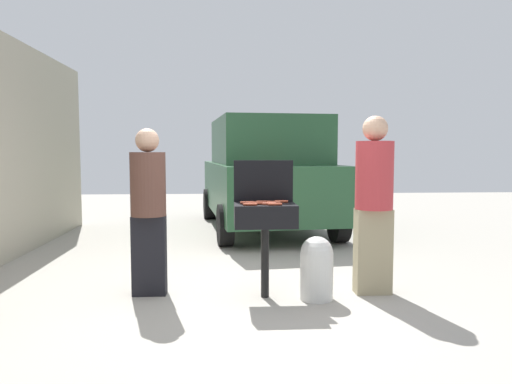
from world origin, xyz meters
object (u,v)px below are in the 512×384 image
(hot_dog_2, at_px, (281,201))
(hot_dog_4, at_px, (274,202))
(propane_tank, at_px, (317,267))
(hot_dog_3, at_px, (251,203))
(bbq_grill, at_px, (265,218))
(hot_dog_0, at_px, (269,204))
(hot_dog_6, at_px, (275,204))
(hot_dog_7, at_px, (263,202))
(person_left, at_px, (148,205))
(person_right, at_px, (374,198))
(hot_dog_1, at_px, (247,202))
(hot_dog_5, at_px, (250,204))
(parked_minivan, at_px, (265,174))
(hot_dog_8, at_px, (255,203))

(hot_dog_2, xyz_separation_m, hot_dog_4, (-0.08, -0.07, 0.00))
(hot_dog_4, xyz_separation_m, propane_tank, (0.41, -0.13, -0.62))
(hot_dog_4, bearing_deg, hot_dog_3, -169.96)
(bbq_grill, relative_size, hot_dog_0, 7.12)
(hot_dog_6, distance_m, hot_dog_7, 0.24)
(hot_dog_2, xyz_separation_m, hot_dog_6, (-0.09, -0.25, 0.00))
(bbq_grill, relative_size, hot_dog_6, 7.12)
(person_left, bearing_deg, person_right, 10.85)
(hot_dog_3, bearing_deg, hot_dog_1, 140.50)
(hot_dog_2, distance_m, hot_dog_5, 0.41)
(hot_dog_3, height_order, person_left, person_left)
(bbq_grill, distance_m, person_left, 1.16)
(hot_dog_3, xyz_separation_m, hot_dog_7, (0.12, 0.07, 0.00))
(hot_dog_3, xyz_separation_m, hot_dog_5, (-0.01, -0.14, 0.00))
(hot_dog_3, relative_size, person_left, 0.08)
(bbq_grill, bearing_deg, propane_tank, -12.28)
(hot_dog_5, distance_m, parked_minivan, 4.42)
(hot_dog_2, xyz_separation_m, parked_minivan, (0.17, 4.14, 0.09))
(hot_dog_1, xyz_separation_m, hot_dog_2, (0.35, 0.08, 0.00))
(hot_dog_7, distance_m, hot_dog_8, 0.16)
(hot_dog_1, height_order, propane_tank, hot_dog_1)
(bbq_grill, xyz_separation_m, hot_dog_7, (-0.02, 0.05, 0.16))
(hot_dog_4, xyz_separation_m, hot_dog_6, (-0.01, -0.19, 0.00))
(hot_dog_1, height_order, hot_dog_3, same)
(person_left, bearing_deg, hot_dog_7, 8.01)
(hot_dog_1, distance_m, hot_dog_2, 0.36)
(hot_dog_6, xyz_separation_m, parked_minivan, (0.26, 4.39, 0.09))
(hot_dog_3, xyz_separation_m, hot_dog_4, (0.23, 0.04, 0.00))
(hot_dog_2, distance_m, parked_minivan, 4.15)
(hot_dog_1, height_order, hot_dog_6, same)
(bbq_grill, bearing_deg, hot_dog_5, -133.19)
(bbq_grill, bearing_deg, hot_dog_6, -63.98)
(bbq_grill, bearing_deg, parked_minivan, 85.35)
(hot_dog_5, bearing_deg, hot_dog_1, 97.41)
(hot_dog_8, height_order, propane_tank, hot_dog_8)
(hot_dog_3, height_order, person_right, person_right)
(hot_dog_7, bearing_deg, hot_dog_6, -66.27)
(hot_dog_0, xyz_separation_m, hot_dog_1, (-0.21, 0.14, 0.00))
(propane_tank, bearing_deg, person_right, 15.81)
(hot_dog_1, distance_m, hot_dog_5, 0.18)
(hot_dog_8, bearing_deg, person_right, 7.07)
(bbq_grill, bearing_deg, hot_dog_7, 106.10)
(hot_dog_0, relative_size, hot_dog_4, 1.00)
(hot_dog_5, relative_size, person_right, 0.07)
(person_left, bearing_deg, hot_dog_0, -0.40)
(hot_dog_5, bearing_deg, hot_dog_8, 55.38)
(hot_dog_3, bearing_deg, person_right, 3.84)
(propane_tank, height_order, parked_minivan, parked_minivan)
(hot_dog_5, height_order, propane_tank, hot_dog_5)
(bbq_grill, xyz_separation_m, parked_minivan, (0.34, 4.23, 0.24))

